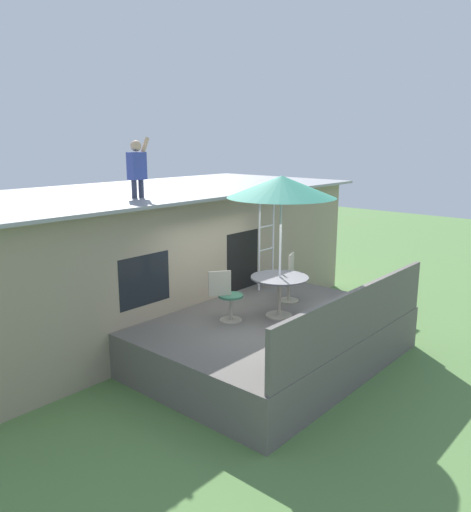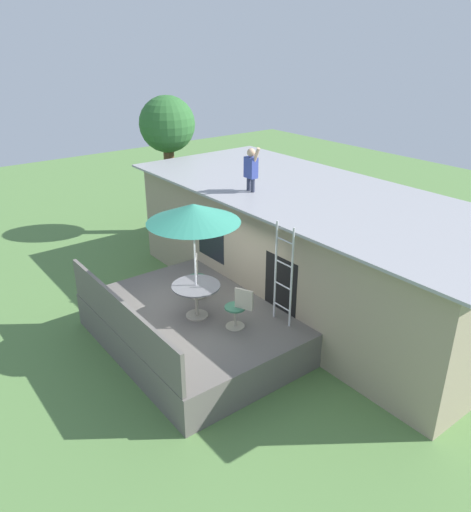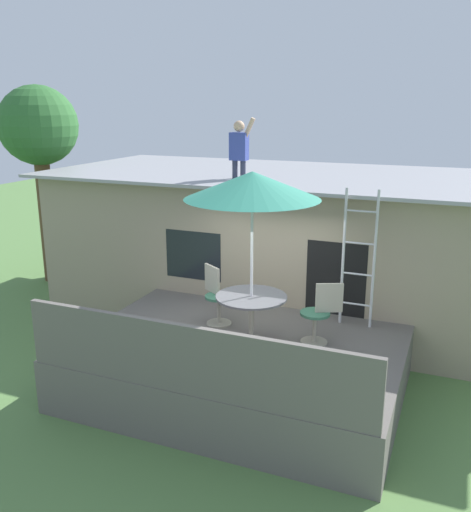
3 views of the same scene
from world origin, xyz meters
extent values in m
plane|color=#567F42|center=(0.00, 0.00, 0.00)|extent=(40.00, 40.00, 0.00)
cube|color=gray|center=(0.00, 3.60, 1.41)|extent=(10.00, 4.00, 2.82)
cube|color=#99999E|center=(0.00, 3.60, 2.85)|extent=(10.50, 4.50, 0.06)
cube|color=black|center=(-1.57, 1.61, 1.55)|extent=(1.10, 0.03, 0.90)
cube|color=black|center=(1.07, 1.61, 1.05)|extent=(1.00, 0.03, 2.00)
cube|color=#605B56|center=(0.00, 0.00, 0.40)|extent=(4.74, 3.45, 0.80)
cube|color=#605B56|center=(0.00, -1.68, 1.25)|extent=(4.64, 0.08, 0.90)
cylinder|color=#A59E8C|center=(0.19, -0.02, 0.82)|extent=(0.48, 0.48, 0.03)
cylinder|color=#A59E8C|center=(0.19, -0.02, 1.17)|extent=(0.07, 0.07, 0.71)
cylinder|color=#4C4C51|center=(0.19, -0.02, 1.53)|extent=(1.04, 1.04, 0.03)
cylinder|color=silver|center=(0.19, -0.02, 2.00)|extent=(0.04, 0.04, 2.40)
cone|color=#338C72|center=(0.19, -0.02, 3.15)|extent=(1.90, 1.90, 0.38)
cylinder|color=silver|center=(1.23, 1.28, 1.90)|extent=(0.04, 0.04, 2.20)
cylinder|color=silver|center=(1.71, 1.28, 1.90)|extent=(0.04, 0.04, 2.20)
cylinder|color=silver|center=(1.47, 1.28, 1.15)|extent=(0.48, 0.03, 0.03)
cylinder|color=silver|center=(1.47, 1.28, 1.65)|extent=(0.48, 0.03, 0.03)
cylinder|color=silver|center=(1.47, 1.28, 2.15)|extent=(0.48, 0.03, 0.03)
cylinder|color=silver|center=(1.47, 1.28, 2.65)|extent=(0.48, 0.03, 0.03)
cylinder|color=#33384C|center=(-1.08, 2.41, 3.05)|extent=(0.10, 0.10, 0.34)
cylinder|color=#33384C|center=(-0.92, 2.41, 3.05)|extent=(0.10, 0.10, 0.34)
cube|color=#384799|center=(-1.00, 2.41, 3.47)|extent=(0.32, 0.20, 0.50)
sphere|color=tan|center=(-1.00, 2.41, 3.83)|extent=(0.20, 0.20, 0.20)
cylinder|color=tan|center=(-0.82, 2.41, 3.77)|extent=(0.26, 0.08, 0.44)
cylinder|color=#A59E8C|center=(-0.56, 0.49, 0.81)|extent=(0.40, 0.40, 0.02)
cylinder|color=#A59E8C|center=(-0.56, 0.49, 1.03)|extent=(0.06, 0.06, 0.44)
cylinder|color=#33664C|center=(-0.56, 0.49, 1.26)|extent=(0.44, 0.44, 0.04)
cube|color=#A59E8C|center=(-0.73, 0.60, 1.50)|extent=(0.35, 0.26, 0.44)
cylinder|color=#A59E8C|center=(1.04, 0.37, 0.81)|extent=(0.40, 0.40, 0.02)
cylinder|color=#A59E8C|center=(1.04, 0.37, 1.03)|extent=(0.06, 0.06, 0.44)
cylinder|color=#33664C|center=(1.04, 0.37, 1.26)|extent=(0.44, 0.44, 0.04)
cube|color=#A59E8C|center=(1.22, 0.46, 1.50)|extent=(0.38, 0.20, 0.44)
cylinder|color=brown|center=(-6.32, 3.23, 1.68)|extent=(0.36, 0.36, 3.37)
sphere|color=#2D662D|center=(-6.32, 3.23, 3.73)|extent=(1.82, 1.82, 1.82)
camera|label=1|loc=(-6.95, -5.19, 3.95)|focal=35.69mm
camera|label=2|loc=(8.05, -5.00, 6.36)|focal=34.71mm
camera|label=3|loc=(2.84, -7.03, 4.25)|focal=38.62mm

